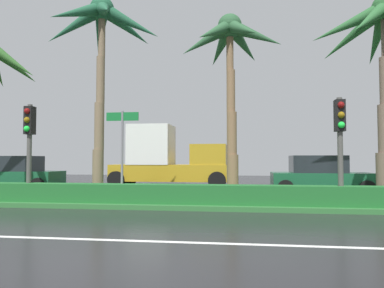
# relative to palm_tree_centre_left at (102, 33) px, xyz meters

# --- Properties ---
(ground_plane) EXTENTS (90.00, 42.00, 0.10)m
(ground_plane) POSITION_rel_palm_tree_centre_left_xyz_m (2.81, 0.83, -6.39)
(ground_plane) COLOR black
(near_lane_divider_stripe) EXTENTS (81.00, 0.14, 0.01)m
(near_lane_divider_stripe) POSITION_rel_palm_tree_centre_left_xyz_m (2.81, -6.17, -6.34)
(near_lane_divider_stripe) COLOR white
(near_lane_divider_stripe) RESTS_ON ground_plane
(median_strip) EXTENTS (85.50, 4.00, 0.15)m
(median_strip) POSITION_rel_palm_tree_centre_left_xyz_m (2.81, -0.17, -6.27)
(median_strip) COLOR #2D6B33
(median_strip) RESTS_ON ground_plane
(median_hedge) EXTENTS (76.50, 0.70, 0.60)m
(median_hedge) POSITION_rel_palm_tree_centre_left_xyz_m (2.81, -1.57, -5.89)
(median_hedge) COLOR #1E6028
(median_hedge) RESTS_ON median_strip
(palm_tree_centre_left) EXTENTS (4.54, 4.34, 7.61)m
(palm_tree_centre_left) POSITION_rel_palm_tree_centre_left_xyz_m (0.00, 0.00, 0.00)
(palm_tree_centre_left) COLOR #77634A
(palm_tree_centre_left) RESTS_ON median_strip
(palm_tree_centre) EXTENTS (3.93, 3.69, 6.84)m
(palm_tree_centre) POSITION_rel_palm_tree_centre_left_xyz_m (4.84, 0.39, -0.67)
(palm_tree_centre) COLOR brown
(palm_tree_centre) RESTS_ON median_strip
(traffic_signal_median_left) EXTENTS (0.28, 0.43, 3.29)m
(traffic_signal_median_left) POSITION_rel_palm_tree_centre_left_xyz_m (-1.97, -1.50, -3.93)
(traffic_signal_median_left) COLOR #4C4C47
(traffic_signal_median_left) RESTS_ON median_strip
(traffic_signal_median_right) EXTENTS (0.28, 0.43, 3.27)m
(traffic_signal_median_right) POSITION_rel_palm_tree_centre_left_xyz_m (8.17, -1.58, -3.94)
(traffic_signal_median_right) COLOR #4C4C47
(traffic_signal_median_right) RESTS_ON median_strip
(street_name_sign) EXTENTS (1.10, 0.08, 3.00)m
(street_name_sign) POSITION_rel_palm_tree_centre_left_xyz_m (1.32, -1.45, -4.27)
(street_name_sign) COLOR slate
(street_name_sign) RESTS_ON median_strip
(car_in_traffic_leading) EXTENTS (4.30, 2.02, 1.72)m
(car_in_traffic_leading) POSITION_rel_palm_tree_centre_left_xyz_m (-6.01, 3.91, -5.52)
(car_in_traffic_leading) COLOR #195133
(car_in_traffic_leading) RESTS_ON ground_plane
(box_truck_lead) EXTENTS (6.40, 2.64, 3.46)m
(box_truck_lead) POSITION_rel_palm_tree_centre_left_xyz_m (1.21, 6.82, -4.80)
(box_truck_lead) COLOR #B28C1E
(box_truck_lead) RESTS_ON ground_plane
(car_in_traffic_second) EXTENTS (4.30, 2.02, 1.72)m
(car_in_traffic_second) POSITION_rel_palm_tree_centre_left_xyz_m (8.69, 3.76, -5.52)
(car_in_traffic_second) COLOR #195133
(car_in_traffic_second) RESTS_ON ground_plane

